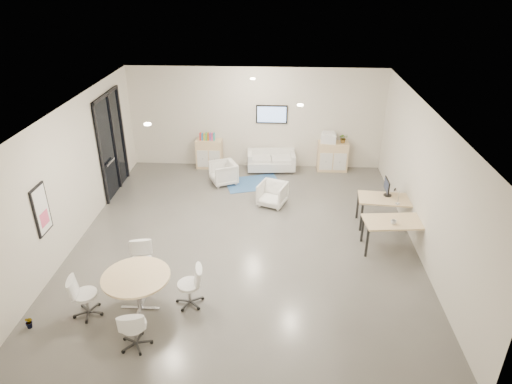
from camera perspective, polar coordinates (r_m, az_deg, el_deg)
The scene contains 21 objects.
room_shell at distance 10.35m, azimuth -1.39°, elevation 1.70°, with size 9.60×10.60×4.80m.
glass_door at distance 13.52m, azimuth -17.59°, elevation 6.11°, with size 0.09×1.90×2.85m.
artwork at distance 10.10m, azimuth -25.25°, elevation -2.05°, with size 0.05×0.54×1.04m.
wall_tv at distance 14.44m, azimuth 1.98°, elevation 9.68°, with size 0.98×0.06×0.58m.
ceiling_spots at distance 10.60m, azimuth -2.24°, elevation 11.41°, with size 3.14×4.14×0.03m.
sideboard_left at distance 14.85m, azimuth -5.85°, elevation 4.78°, with size 0.83×0.43×0.94m.
sideboard_right at distance 14.76m, azimuth 9.54°, elevation 4.42°, with size 0.94×0.46×0.94m.
books at distance 14.66m, azimuth -6.11°, elevation 6.89°, with size 0.48×0.14×0.22m.
printer at distance 14.53m, azimuth 9.09°, elevation 6.74°, with size 0.52×0.46×0.33m.
loveseat at distance 14.62m, azimuth 1.90°, elevation 3.85°, with size 1.55×0.86×0.56m.
blue_rug at distance 13.82m, azimuth -0.38°, elevation 1.11°, with size 1.60×1.07×0.01m, color #2D568B.
armchair_left at distance 13.73m, azimuth -4.11°, elevation 2.52°, with size 0.72×0.67×0.74m, color silver.
armchair_right at distance 12.45m, azimuth 2.05°, elevation -0.14°, with size 0.69×0.65×0.71m, color silver.
desk_rear at distance 11.80m, azimuth 16.20°, elevation -1.09°, with size 1.52×0.85×0.76m.
desk_front at distance 10.83m, azimuth 17.18°, elevation -3.82°, with size 1.53×0.87×0.77m.
monitor at distance 11.78m, azimuth 16.06°, elevation 0.60°, with size 0.20×0.50×0.44m.
round_table at distance 8.94m, azimuth -14.74°, elevation -10.53°, with size 1.28×1.28×0.78m.
meeting_chairs at distance 9.11m, azimuth -14.53°, elevation -11.95°, with size 2.56×2.56×0.82m.
plant_cabinet at distance 14.58m, azimuth 10.86°, elevation 6.51°, with size 0.27×0.30×0.23m, color #3F7F3F.
plant_floor at distance 9.59m, azimuth -26.40°, elevation -14.71°, with size 0.15×0.27×0.12m, color #3F7F3F.
cup at distance 10.61m, azimuth 16.83°, elevation -3.57°, with size 0.12×0.10×0.12m, color white.
Camera 1 is at (0.77, -9.35, 5.96)m, focal length 32.00 mm.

